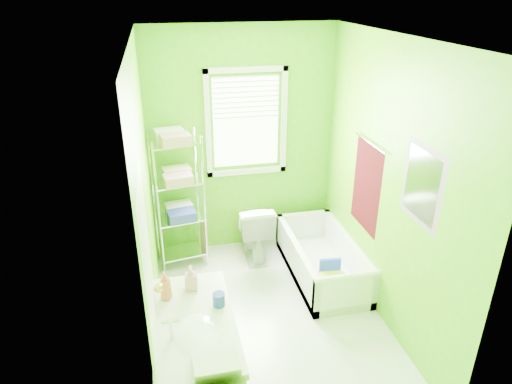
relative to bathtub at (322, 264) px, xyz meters
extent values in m
plane|color=silver|center=(-0.72, -0.57, -0.15)|extent=(2.90, 2.90, 0.00)
cube|color=#4BA207|center=(-0.72, 0.88, 1.15)|extent=(2.10, 0.04, 2.60)
cube|color=#4BA207|center=(-0.72, -2.02, 1.15)|extent=(2.10, 0.04, 2.60)
cube|color=#4BA207|center=(-1.77, -0.57, 1.15)|extent=(0.04, 2.90, 2.60)
cube|color=#4BA207|center=(0.33, -0.57, 1.15)|extent=(0.04, 2.90, 2.60)
cube|color=white|center=(-0.72, -0.57, 2.45)|extent=(2.10, 2.90, 0.04)
cube|color=white|center=(-0.67, 0.87, 1.40)|extent=(0.74, 0.01, 1.01)
cube|color=white|center=(-0.67, 0.85, 0.82)|extent=(0.92, 0.05, 0.06)
cube|color=white|center=(-0.67, 0.85, 1.98)|extent=(0.92, 0.05, 0.06)
cube|color=white|center=(-1.10, 0.85, 1.40)|extent=(0.06, 0.05, 1.22)
cube|color=white|center=(-0.24, 0.85, 1.40)|extent=(0.06, 0.05, 1.22)
cube|color=white|center=(-0.67, 0.85, 1.69)|extent=(0.72, 0.02, 0.50)
cube|color=white|center=(-1.76, -1.57, 0.85)|extent=(0.02, 0.80, 2.00)
sphere|color=gold|center=(-1.72, -1.24, 0.85)|extent=(0.07, 0.07, 0.07)
cube|color=#3A060A|center=(0.32, -0.22, 1.00)|extent=(0.02, 0.58, 0.90)
cylinder|color=silver|center=(0.30, -0.22, 1.45)|extent=(0.02, 0.62, 0.02)
cube|color=#CC5972|center=(0.32, -1.12, 1.40)|extent=(0.02, 0.54, 0.64)
cube|color=white|center=(0.31, -1.12, 1.40)|extent=(0.01, 0.44, 0.54)
cube|color=white|center=(0.00, 0.03, -0.10)|extent=(0.66, 1.42, 0.09)
cube|color=white|center=(-0.30, 0.03, 0.07)|extent=(0.07, 1.42, 0.42)
cube|color=white|center=(0.30, 0.03, 0.07)|extent=(0.07, 1.42, 0.42)
cube|color=white|center=(0.00, -0.65, 0.07)|extent=(0.66, 0.07, 0.42)
cube|color=white|center=(0.00, 0.70, 0.07)|extent=(0.66, 0.07, 0.42)
cylinder|color=white|center=(0.00, -0.65, 0.28)|extent=(0.66, 0.07, 0.07)
cylinder|color=#1636D1|center=(0.00, -0.31, -0.02)|extent=(0.32, 0.32, 0.06)
cylinder|color=#EBFD1A|center=(0.00, -0.31, 0.03)|extent=(0.30, 0.30, 0.05)
cube|color=#1636D1|center=(0.01, -0.19, 0.08)|extent=(0.23, 0.06, 0.21)
imported|color=white|center=(-0.65, 0.57, 0.21)|extent=(0.40, 0.70, 0.71)
cube|color=silver|center=(-1.50, -1.43, 0.24)|extent=(0.54, 1.07, 0.78)
cube|color=silver|center=(-1.50, -1.43, 0.66)|extent=(0.57, 1.10, 0.05)
ellipsoid|color=white|center=(-1.48, -1.58, 0.65)|extent=(0.37, 0.48, 0.13)
cylinder|color=silver|center=(-1.66, -1.58, 0.75)|extent=(0.03, 0.03, 0.16)
cylinder|color=silver|center=(-1.66, -1.58, 0.82)|extent=(0.12, 0.02, 0.02)
imported|color=#CB5E3B|center=(-1.67, -1.14, 0.80)|extent=(0.11, 0.11, 0.23)
imported|color=#CC849A|center=(-1.48, -1.06, 0.79)|extent=(0.10, 0.10, 0.20)
cylinder|color=#18319C|center=(-1.31, -1.30, 0.73)|extent=(0.09, 0.09, 0.10)
cube|color=white|center=(-1.41, -1.89, 0.72)|extent=(0.28, 0.22, 0.07)
cylinder|color=silver|center=(-1.70, 0.40, 0.63)|extent=(0.02, 0.02, 1.56)
cylinder|color=silver|center=(-1.75, 0.70, 0.63)|extent=(0.02, 0.02, 1.56)
cylinder|color=silver|center=(-1.21, 0.48, 0.63)|extent=(0.02, 0.02, 1.56)
cylinder|color=silver|center=(-1.26, 0.78, 0.63)|extent=(0.02, 0.02, 1.56)
cube|color=silver|center=(-1.48, 0.59, 0.00)|extent=(0.56, 0.40, 0.02)
cube|color=silver|center=(-1.48, 0.59, 0.44)|extent=(0.56, 0.40, 0.02)
cube|color=silver|center=(-1.48, 0.59, 0.88)|extent=(0.56, 0.40, 0.02)
cube|color=silver|center=(-1.48, 0.59, 1.32)|extent=(0.56, 0.40, 0.02)
cube|color=#D08D90|center=(-1.47, 0.49, 1.38)|extent=(0.32, 0.24, 0.11)
cube|color=white|center=(-1.53, 0.70, 1.38)|extent=(0.32, 0.24, 0.11)
cube|color=#D08D90|center=(-1.47, 0.49, 0.94)|extent=(0.32, 0.24, 0.11)
cube|color=#D7D884|center=(-1.48, 0.71, 0.94)|extent=(0.32, 0.24, 0.11)
cube|color=#2F3BAA|center=(-1.47, 0.51, 0.50)|extent=(0.32, 0.24, 0.11)
cube|color=white|center=(-1.49, 0.72, 0.50)|extent=(0.32, 0.24, 0.11)
cube|color=#D08D90|center=(-1.23, 0.63, 0.18)|extent=(0.07, 0.27, 0.49)
camera|label=1|loc=(-1.61, -3.97, 2.82)|focal=32.00mm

